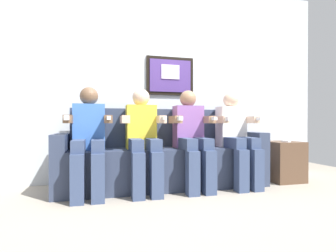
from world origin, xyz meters
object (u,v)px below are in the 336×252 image
object	(u,v)px
person_leftmost	(89,135)
person_left_center	(143,135)
couch	(164,159)
side_table_right	(283,161)
spare_remote_on_table	(286,141)
person_right_center	(192,134)
person_rightmost	(236,134)

from	to	relation	value
person_leftmost	person_left_center	bearing A→B (deg)	0.05
couch	person_leftmost	xyz separation A→B (m)	(-0.83, -0.17, 0.29)
couch	side_table_right	world-z (taller)	couch
spare_remote_on_table	person_left_center	bearing A→B (deg)	178.84
couch	spare_remote_on_table	bearing A→B (deg)	-7.82
person_left_center	spare_remote_on_table	bearing A→B (deg)	-1.16
side_table_right	person_left_center	bearing A→B (deg)	-178.06
person_right_center	spare_remote_on_table	distance (m)	1.21
spare_remote_on_table	person_right_center	bearing A→B (deg)	178.34
side_table_right	couch	bearing A→B (deg)	175.98
couch	person_right_center	distance (m)	0.44
person_leftmost	person_rightmost	world-z (taller)	same
person_left_center	person_right_center	bearing A→B (deg)	-0.05
person_right_center	side_table_right	bearing A→B (deg)	2.82
person_leftmost	couch	bearing A→B (deg)	11.54
couch	side_table_right	bearing A→B (deg)	-4.02
person_right_center	side_table_right	size ratio (longest dim) A/B	2.22
person_right_center	side_table_right	world-z (taller)	person_right_center
person_leftmost	spare_remote_on_table	size ratio (longest dim) A/B	8.54
person_leftmost	side_table_right	distance (m)	2.38
person_leftmost	person_rightmost	xyz separation A→B (m)	(1.65, 0.00, 0.00)
person_right_center	side_table_right	distance (m)	1.30
person_leftmost	spare_remote_on_table	bearing A→B (deg)	-0.87
person_leftmost	person_rightmost	size ratio (longest dim) A/B	1.00
person_leftmost	spare_remote_on_table	distance (m)	2.31
person_leftmost	side_table_right	world-z (taller)	person_leftmost
person_left_center	spare_remote_on_table	xyz separation A→B (m)	(1.76, -0.04, -0.10)
person_right_center	spare_remote_on_table	size ratio (longest dim) A/B	8.54
person_leftmost	person_left_center	size ratio (longest dim) A/B	1.00
side_table_right	person_rightmost	bearing A→B (deg)	-174.97
person_rightmost	spare_remote_on_table	world-z (taller)	person_rightmost
person_left_center	person_right_center	size ratio (longest dim) A/B	1.00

